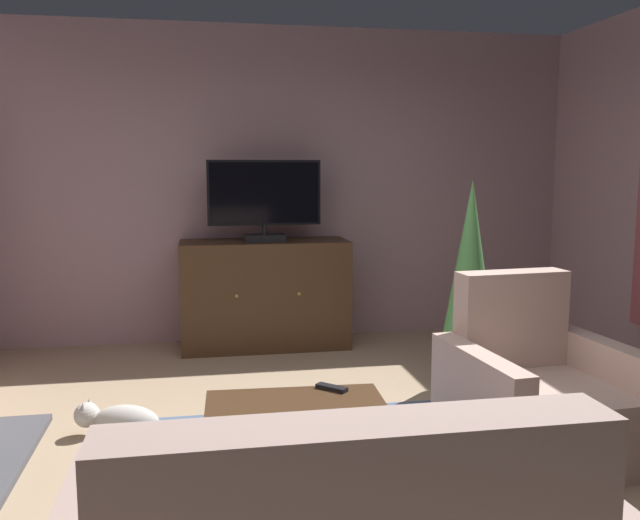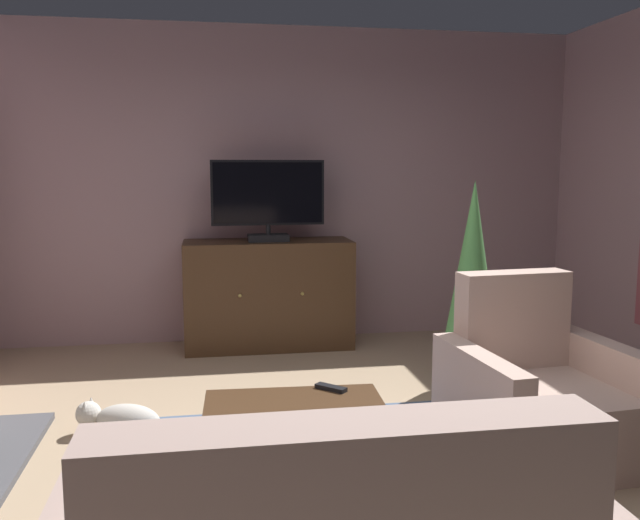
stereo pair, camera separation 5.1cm
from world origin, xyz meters
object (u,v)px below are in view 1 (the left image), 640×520
television (264,198)px  armchair_in_far_corner (538,397)px  tv_remote (332,388)px  coffee_table (296,414)px  tv_cabinet (265,297)px  cat (120,421)px  potted_plant_small_fern_corner (470,277)px

television → armchair_in_far_corner: size_ratio=0.97×
television → tv_remote: television is taller
coffee_table → armchair_in_far_corner: armchair_in_far_corner is taller
tv_cabinet → coffee_table: size_ratio=1.62×
television → tv_remote: 2.59m
television → tv_remote: size_ratio=5.65×
tv_cabinet → television: bearing=-90.0°
tv_remote → cat: tv_remote is taller
television → coffee_table: size_ratio=1.08×
tv_cabinet → coffee_table: (-0.11, -2.65, -0.07)m
tv_cabinet → armchair_in_far_corner: (1.26, -2.46, -0.14)m
tv_remote → potted_plant_small_fern_corner: (1.18, 1.05, 0.37)m
television → potted_plant_small_fern_corner: (1.28, -1.39, -0.49)m
coffee_table → armchair_in_far_corner: 1.39m
armchair_in_far_corner → cat: size_ratio=1.44×
coffee_table → tv_cabinet: bearing=87.5°
cat → coffee_table: bearing=-40.6°
television → tv_remote: bearing=-87.8°
coffee_table → potted_plant_small_fern_corner: potted_plant_small_fern_corner is taller
tv_cabinet → tv_remote: 2.50m
television → cat: bearing=-119.7°
tv_remote → cat: bearing=14.7°
coffee_table → television: bearing=87.5°
tv_cabinet → coffee_table: bearing=-92.5°
coffee_table → tv_remote: size_ratio=5.23×
potted_plant_small_fern_corner → cat: (-2.31, -0.42, -0.71)m
tv_remote → armchair_in_far_corner: (1.17, 0.04, -0.14)m
tv_cabinet → coffee_table: 2.65m
tv_remote → tv_cabinet: bearing=-43.6°
tv_cabinet → tv_remote: bearing=-87.8°
tv_cabinet → cat: size_ratio=2.11×
armchair_in_far_corner → potted_plant_small_fern_corner: potted_plant_small_fern_corner is taller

